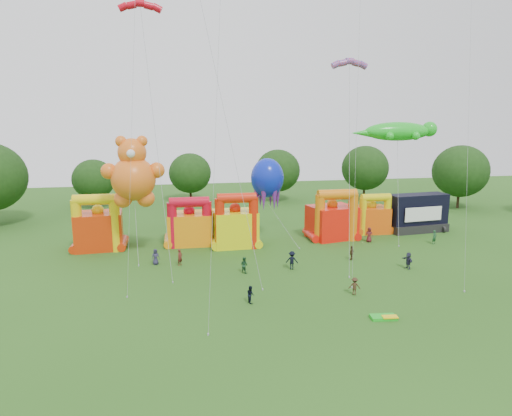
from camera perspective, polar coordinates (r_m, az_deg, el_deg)
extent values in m
plane|color=#255016|center=(33.35, 10.77, -16.80)|extent=(160.00, 160.00, 0.00)
cylinder|color=#352314|center=(86.22, 23.95, 1.23)|extent=(0.44, 0.44, 3.72)
ellipsoid|color=#183610|center=(85.61, 24.20, 4.22)|extent=(9.30, 9.30, 8.89)
cylinder|color=#352314|center=(89.24, 13.34, 2.16)|extent=(0.44, 0.44, 3.51)
ellipsoid|color=#183610|center=(88.68, 13.47, 4.89)|extent=(8.77, 8.78, 8.39)
cylinder|color=#352314|center=(85.78, 2.72, 2.02)|extent=(0.44, 0.44, 3.30)
ellipsoid|color=#183610|center=(85.22, 2.74, 4.70)|extent=(8.25, 8.25, 7.88)
cylinder|color=#352314|center=(85.69, -8.18, 1.83)|extent=(0.44, 0.44, 3.09)
ellipsoid|color=#183610|center=(85.15, -8.25, 4.34)|extent=(7.73, 7.72, 7.38)
cylinder|color=#352314|center=(84.05, -19.48, 1.03)|extent=(0.44, 0.44, 2.88)
ellipsoid|color=#183610|center=(83.52, -19.64, 3.41)|extent=(7.20, 7.20, 6.88)
cube|color=red|center=(57.78, -19.01, -2.69)|extent=(5.72, 4.72, 4.38)
cylinder|color=yellow|center=(56.45, -21.42, -2.20)|extent=(1.19, 1.19, 6.26)
cylinder|color=yellow|center=(55.75, -17.18, -2.07)|extent=(1.19, 1.19, 6.26)
cylinder|color=yellow|center=(55.45, -19.52, 1.01)|extent=(4.81, 1.25, 1.25)
sphere|color=yellow|center=(57.25, -19.17, -0.26)|extent=(1.40, 1.40, 1.40)
cube|color=orange|center=(57.33, -8.30, -2.53)|extent=(5.43, 4.38, 3.89)
cylinder|color=red|center=(55.61, -10.42, -2.15)|extent=(1.18, 1.18, 5.56)
cylinder|color=red|center=(55.73, -6.13, -2.00)|extent=(1.18, 1.18, 5.56)
cylinder|color=red|center=(55.06, -8.35, 0.73)|extent=(4.75, 1.23, 1.23)
sphere|color=red|center=(56.84, -8.37, -0.34)|extent=(1.40, 1.40, 1.40)
cube|color=yellow|center=(55.86, -2.62, -2.55)|extent=(5.33, 4.34, 4.34)
cylinder|color=red|center=(53.97, -4.54, -2.06)|extent=(1.14, 1.14, 6.20)
cylinder|color=red|center=(54.50, -0.31, -1.89)|extent=(1.14, 1.14, 6.20)
cylinder|color=red|center=(53.56, -2.44, 1.25)|extent=(4.60, 1.19, 1.19)
sphere|color=red|center=(55.32, -2.64, -0.07)|extent=(1.40, 1.40, 1.40)
cube|color=red|center=(60.13, 9.44, -1.75)|extent=(6.44, 5.60, 4.23)
cylinder|color=orange|center=(57.74, 7.97, -1.33)|extent=(1.23, 1.23, 6.04)
cylinder|color=orange|center=(59.22, 11.98, -1.15)|extent=(1.23, 1.23, 6.04)
cylinder|color=orange|center=(57.87, 10.10, 1.68)|extent=(4.97, 1.29, 1.29)
sphere|color=orange|center=(59.63, 9.52, 0.51)|extent=(1.40, 1.40, 1.40)
cube|color=#EA530C|center=(64.32, 14.13, -1.40)|extent=(4.68, 3.82, 3.53)
cylinder|color=yellow|center=(62.30, 13.17, -1.05)|extent=(0.99, 0.99, 5.04)
cylinder|color=yellow|center=(63.75, 16.08, -0.92)|extent=(0.99, 0.99, 5.04)
cylinder|color=yellow|center=(62.53, 14.76, 1.27)|extent=(4.01, 1.04, 1.04)
sphere|color=yellow|center=(63.91, 14.22, 0.41)|extent=(1.40, 1.40, 1.40)
cube|color=black|center=(66.85, 19.48, -2.30)|extent=(8.43, 3.89, 1.10)
cube|color=black|center=(66.48, 19.54, -0.09)|extent=(8.39, 3.50, 4.08)
cube|color=white|center=(65.23, 20.20, -0.71)|extent=(5.60, 0.67, 1.92)
cylinder|color=black|center=(64.30, 17.47, -2.84)|extent=(0.30, 0.90, 0.90)
cylinder|color=black|center=(67.54, 22.39, -2.51)|extent=(0.30, 0.90, 0.90)
sphere|color=orange|center=(51.60, -15.07, 3.56)|extent=(4.82, 4.82, 4.82)
sphere|color=orange|center=(51.31, -15.24, 6.71)|extent=(3.07, 3.07, 3.07)
sphere|color=orange|center=(51.34, -16.54, 7.99)|extent=(1.21, 1.21, 1.21)
sphere|color=orange|center=(51.14, -14.07, 8.11)|extent=(1.21, 1.21, 1.21)
sphere|color=orange|center=(51.77, -17.91, 4.40)|extent=(1.75, 1.75, 1.75)
sphere|color=orange|center=(51.33, -12.31, 4.64)|extent=(1.75, 1.75, 1.75)
sphere|color=orange|center=(52.05, -16.27, 1.11)|extent=(1.97, 1.97, 1.97)
sphere|color=orange|center=(51.84, -13.62, 1.21)|extent=(1.97, 1.97, 1.97)
sphere|color=white|center=(49.84, -15.38, 6.58)|extent=(0.88, 0.88, 0.88)
ellipsoid|color=green|center=(62.89, 17.30, 9.13)|extent=(9.16, 2.86, 2.43)
sphere|color=green|center=(65.05, 20.86, 9.20)|extent=(1.97, 1.97, 1.97)
cone|color=green|center=(60.91, 13.35, 9.11)|extent=(3.58, 1.43, 1.43)
sphere|color=green|center=(65.01, 18.11, 8.67)|extent=(1.07, 1.07, 1.07)
sphere|color=green|center=(62.50, 19.35, 8.50)|extent=(1.07, 1.07, 1.07)
sphere|color=green|center=(63.41, 15.22, 8.77)|extent=(1.07, 1.07, 1.07)
sphere|color=green|center=(60.83, 16.38, 8.62)|extent=(1.07, 1.07, 1.07)
ellipsoid|color=#0B20B3|center=(58.49, 1.42, 3.78)|extent=(4.22, 4.22, 5.06)
cone|color=#591E8C|center=(59.13, 2.71, 1.58)|extent=(0.95, 0.95, 3.37)
cone|color=#591E8C|center=(60.12, 1.82, 1.75)|extent=(0.95, 0.95, 3.37)
cone|color=#591E8C|center=(59.86, 0.54, 1.71)|extent=(0.95, 0.95, 3.37)
cone|color=#591E8C|center=(58.58, 0.09, 1.50)|extent=(0.95, 0.95, 3.37)
cone|color=#591E8C|center=(57.56, 0.97, 1.32)|extent=(0.95, 0.95, 3.37)
cone|color=#591E8C|center=(57.84, 2.31, 1.36)|extent=(0.95, 0.95, 3.37)
cube|color=green|center=(38.22, 15.63, -13.01)|extent=(2.09, 1.19, 0.24)
cube|color=yellow|center=(38.08, 16.40, -12.92)|extent=(1.25, 0.72, 0.10)
imported|color=#2A2843|center=(50.23, -12.45, -5.98)|extent=(0.96, 0.76, 1.73)
imported|color=#551C18|center=(49.46, -9.48, -6.11)|extent=(0.76, 0.76, 1.77)
imported|color=#1A4225|center=(46.58, -1.49, -7.13)|extent=(1.01, 1.03, 1.67)
imported|color=black|center=(47.72, 4.51, -6.53)|extent=(1.41, 1.06, 1.94)
imported|color=#46301C|center=(51.76, 11.86, -5.51)|extent=(0.93, 0.94, 1.60)
imported|color=#27263F|center=(50.33, 18.49, -6.25)|extent=(0.71, 1.69, 1.77)
imported|color=#59191C|center=(59.37, 13.96, -3.26)|extent=(1.10, 1.04, 1.89)
imported|color=#1C4625|center=(60.99, 21.41, -3.41)|extent=(0.74, 0.62, 1.73)
imported|color=black|center=(39.48, -0.69, -10.74)|extent=(0.72, 0.85, 1.52)
imported|color=#3A2617|center=(42.05, 12.21, -9.52)|extent=(1.19, 0.91, 1.62)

